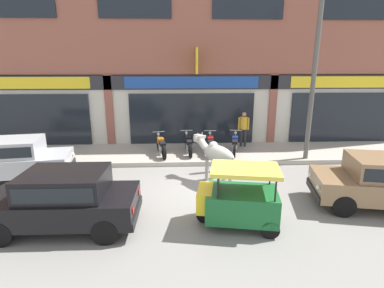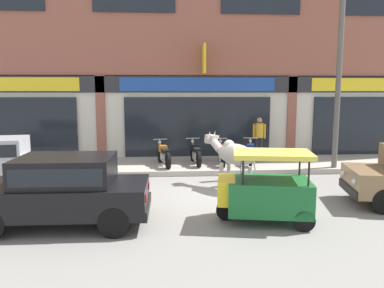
% 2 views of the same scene
% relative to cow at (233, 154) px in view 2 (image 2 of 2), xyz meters
% --- Properties ---
extents(ground_plane, '(90.00, 90.00, 0.00)m').
position_rel_cow_xyz_m(ground_plane, '(-0.62, -0.53, -1.01)').
color(ground_plane, gray).
extents(sidewalk, '(19.00, 2.93, 0.18)m').
position_rel_cow_xyz_m(sidewalk, '(-0.62, 3.13, -0.92)').
color(sidewalk, '#A8A093').
rests_on(sidewalk, ground).
extents(shop_building, '(23.00, 1.40, 10.43)m').
position_rel_cow_xyz_m(shop_building, '(-0.62, 4.86, 4.02)').
color(shop_building, '#8E5142').
rests_on(shop_building, ground).
extents(cow, '(1.38, 1.89, 1.61)m').
position_rel_cow_xyz_m(cow, '(0.00, 0.00, 0.00)').
color(cow, '#9E998E').
rests_on(cow, ground).
extents(car_0, '(3.63, 1.65, 1.46)m').
position_rel_cow_xyz_m(car_0, '(-4.01, -2.67, -0.19)').
color(car_0, black).
rests_on(car_0, ground).
extents(auto_rickshaw, '(2.10, 1.44, 1.52)m').
position_rel_cow_xyz_m(auto_rickshaw, '(0.21, -2.72, -0.35)').
color(auto_rickshaw, black).
rests_on(auto_rickshaw, ground).
extents(motorcycle_0, '(0.65, 1.79, 0.88)m').
position_rel_cow_xyz_m(motorcycle_0, '(-1.98, 2.70, -0.44)').
color(motorcycle_0, black).
rests_on(motorcycle_0, sidewalk).
extents(motorcycle_1, '(0.52, 1.81, 0.88)m').
position_rel_cow_xyz_m(motorcycle_1, '(-0.84, 2.90, -0.44)').
color(motorcycle_1, black).
rests_on(motorcycle_1, sidewalk).
extents(motorcycle_2, '(0.52, 1.81, 0.88)m').
position_rel_cow_xyz_m(motorcycle_2, '(0.09, 2.81, -0.44)').
color(motorcycle_2, black).
rests_on(motorcycle_2, sidewalk).
extents(motorcycle_3, '(0.65, 1.79, 0.88)m').
position_rel_cow_xyz_m(motorcycle_3, '(1.15, 2.84, -0.44)').
color(motorcycle_3, black).
rests_on(motorcycle_3, sidewalk).
extents(pedestrian, '(0.49, 0.32, 1.60)m').
position_rel_cow_xyz_m(pedestrian, '(1.71, 3.84, 0.16)').
color(pedestrian, '#2D2D33').
rests_on(pedestrian, sidewalk).
extents(utility_pole, '(0.18, 0.18, 6.30)m').
position_rel_cow_xyz_m(utility_pole, '(3.88, 1.97, 2.32)').
color(utility_pole, '#595651').
rests_on(utility_pole, sidewalk).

